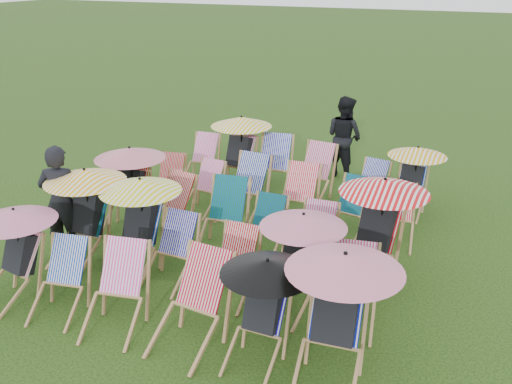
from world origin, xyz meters
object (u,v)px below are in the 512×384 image
at_px(deckchair_0, 12,253).
at_px(deckchair_5, 335,317).
at_px(person_left, 61,201).
at_px(deckchair_29, 411,179).
at_px(person_rear, 344,137).

bearing_deg(deckchair_0, deckchair_5, 12.82).
xyz_separation_m(deckchair_0, person_left, (-0.25, 1.19, 0.19)).
relative_size(deckchair_29, person_rear, 0.71).
relative_size(deckchair_29, person_left, 0.69).
relative_size(deckchair_0, person_left, 0.72).
height_order(person_left, person_rear, person_left).
distance_m(deckchair_0, deckchair_29, 6.22).
distance_m(person_left, person_rear, 5.59).
height_order(deckchair_0, deckchair_5, deckchair_5).
distance_m(deckchair_5, person_left, 4.46).
height_order(deckchair_0, person_rear, person_rear).
xyz_separation_m(deckchair_0, person_rear, (2.50, 6.06, 0.17)).
bearing_deg(person_left, person_rear, -142.51).
relative_size(deckchair_0, deckchair_5, 0.87).
xyz_separation_m(deckchair_0, deckchair_29, (4.05, 4.72, -0.03)).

